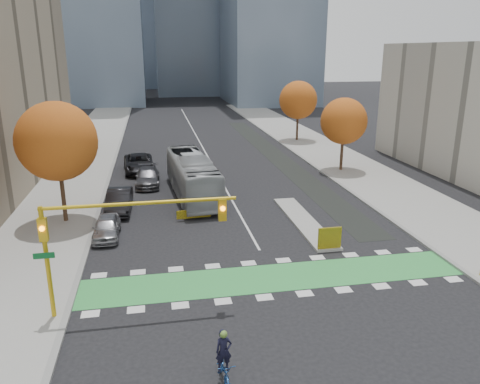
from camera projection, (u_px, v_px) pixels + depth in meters
name	position (u px, v px, depth m)	size (l,w,h in m)	color
ground	(282.00, 291.00, 22.85)	(300.00, 300.00, 0.00)	black
sidewalk_west	(63.00, 190.00, 39.26)	(7.00, 120.00, 0.15)	gray
sidewalk_east	(364.00, 175.00, 44.01)	(7.00, 120.00, 0.15)	gray
curb_west	(106.00, 188.00, 39.88)	(0.30, 120.00, 0.16)	gray
curb_east	(329.00, 176.00, 43.39)	(0.30, 120.00, 0.16)	gray
bike_crossing	(275.00, 277.00, 24.26)	(20.00, 3.00, 0.01)	green
centre_line	(199.00, 141.00, 60.47)	(0.15, 70.00, 0.01)	silver
bike_lane_paint	(275.00, 155.00, 52.38)	(2.50, 50.00, 0.01)	black
median_island	(304.00, 221.00, 31.99)	(1.60, 10.00, 0.16)	gray
hazard_board	(330.00, 238.00, 27.27)	(1.40, 0.12, 1.30)	yellow
tree_west	(57.00, 141.00, 30.39)	(5.20, 5.20, 8.22)	#332114
tree_east_near	(344.00, 121.00, 44.23)	(4.40, 4.40, 7.08)	#332114
tree_east_far	(298.00, 100.00, 59.26)	(4.80, 4.80, 7.65)	#332114
traffic_signal_west	(107.00, 229.00, 19.80)	(8.53, 0.56, 5.20)	#BF9914
cyclist	(224.00, 365.00, 16.47)	(0.73, 1.81, 2.05)	navy
bus	(192.00, 176.00, 37.41)	(2.76, 11.79, 3.28)	#999C9F
parked_car_a	(107.00, 227.00, 29.28)	(1.59, 3.95, 1.34)	#96969B
parked_car_b	(119.00, 201.00, 34.03)	(1.70, 4.87, 1.60)	black
parked_car_c	(148.00, 177.00, 40.62)	(2.04, 5.01, 1.45)	#4A4A4F
parked_car_d	(139.00, 163.00, 45.15)	(2.77, 6.01, 1.67)	black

